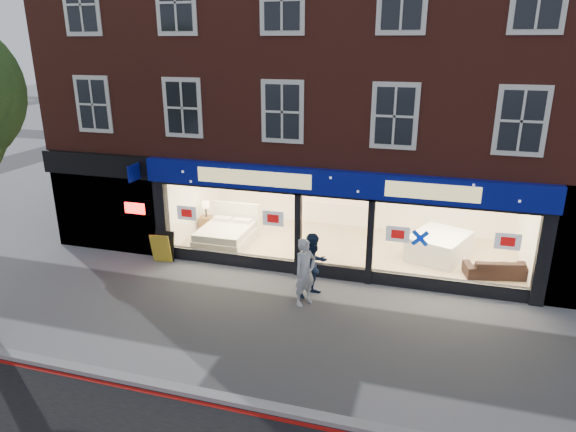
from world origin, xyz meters
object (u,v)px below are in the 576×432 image
at_px(a_board, 163,247).
at_px(pedestrian_grey, 305,272).
at_px(sofa, 497,268).
at_px(mattress_stack, 439,246).
at_px(display_bed, 227,234).
at_px(pedestrian_blue, 314,265).

bearing_deg(a_board, pedestrian_grey, -21.62).
bearing_deg(sofa, mattress_stack, -44.34).
bearing_deg(sofa, display_bed, -14.40).
height_order(mattress_stack, pedestrian_grey, pedestrian_grey).
bearing_deg(a_board, pedestrian_blue, -15.62).
height_order(mattress_stack, sofa, mattress_stack).
xyz_separation_m(display_bed, pedestrian_blue, (3.69, -2.68, 0.47)).
distance_m(mattress_stack, pedestrian_grey, 5.24).
xyz_separation_m(a_board, pedestrian_blue, (5.07, -0.84, 0.41)).
bearing_deg(pedestrian_blue, sofa, -27.17).
bearing_deg(display_bed, sofa, -1.99).
height_order(display_bed, sofa, display_bed).
xyz_separation_m(display_bed, pedestrian_grey, (3.59, -3.20, 0.49)).
relative_size(sofa, pedestrian_grey, 0.99).
distance_m(sofa, a_board, 10.10).
bearing_deg(pedestrian_blue, mattress_stack, -7.09).
bearing_deg(pedestrian_grey, mattress_stack, -5.80).
xyz_separation_m(mattress_stack, pedestrian_grey, (-3.35, -4.00, 0.43)).
relative_size(mattress_stack, a_board, 2.42).
relative_size(a_board, pedestrian_blue, 0.54).
bearing_deg(display_bed, a_board, -127.67).
xyz_separation_m(display_bed, sofa, (8.58, -0.20, -0.06)).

